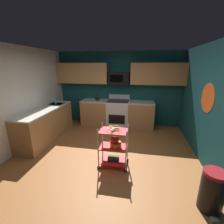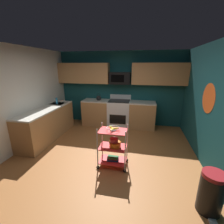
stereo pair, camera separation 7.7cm
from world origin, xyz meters
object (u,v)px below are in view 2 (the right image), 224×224
Objects in this scene: rolling_cart at (113,147)px; fruit_bowl at (113,128)px; mixing_bowl_large at (115,144)px; book_stack at (113,159)px; dish_soap_bottle at (57,101)px; kettle at (99,98)px; mixing_bowl_small at (114,140)px; microwave at (120,78)px; trash_can at (211,193)px; oven_range at (119,113)px.

rolling_cart is 0.42m from fruit_bowl.
mixing_bowl_large is 0.36m from book_stack.
kettle is at bearing 34.79° from dish_soap_bottle.
book_stack is (-0.05, 0.00, -0.35)m from mixing_bowl_large.
mixing_bowl_small is (-0.02, -0.00, 0.10)m from mixing_bowl_large.
microwave is 1.06× the size of trash_can.
microwave reaches higher than mixing_bowl_small.
mixing_bowl_small is 2.70m from dish_soap_bottle.
kettle is at bearing 113.10° from mixing_bowl_small.
fruit_bowl is 0.71m from book_stack.
microwave is 2.65× the size of kettle.
microwave reaches higher than oven_range.
dish_soap_bottle is (-2.15, 1.54, 0.85)m from book_stack.
microwave is 3.85× the size of mixing_bowl_small.
fruit_bowl is at bearing -35.58° from dish_soap_bottle.
rolling_cart is 2.71m from dish_soap_bottle.
mixing_bowl_small reaches higher than mixing_bowl_large.
rolling_cart is (0.24, -2.46, -1.25)m from microwave.
trash_can is at bearing -60.30° from microwave.
trash_can is at bearing -50.47° from kettle.
kettle is (-0.98, 2.35, 0.54)m from rolling_cart.
oven_range is at bearing 120.50° from trash_can.
book_stack is (0.00, 0.00, -0.29)m from rolling_cart.
mixing_bowl_large is 0.38× the size of trash_can.
dish_soap_bottle is at bearing 145.01° from mixing_bowl_large.
oven_range is at bearing 95.71° from book_stack.
book_stack is at bearing -35.58° from dish_soap_bottle.
book_stack is 0.97× the size of kettle.
trash_can is (3.78, -2.35, -0.69)m from dish_soap_bottle.
mixing_bowl_large is at bearing -83.15° from oven_range.
trash_can is (1.86, -3.27, -1.37)m from microwave.
dish_soap_bottle is (-1.92, -0.92, -0.68)m from microwave.
kettle is (-0.98, 2.35, 0.83)m from book_stack.
microwave is 2.91m from book_stack.
microwave is 1.03m from kettle.
microwave reaches higher than rolling_cart.
oven_range is 6.04× the size of mixing_bowl_small.
mixing_bowl_small is 0.69× the size of kettle.
oven_range reaches higher than mixing_bowl_small.
fruit_bowl is 2.55m from kettle.
mixing_bowl_large is 1.78m from trash_can.
oven_range is 1.20× the size of rolling_cart.
mixing_bowl_small is (0.26, -2.47, -1.08)m from microwave.
mixing_bowl_large is 1.26× the size of dish_soap_bottle.
oven_range is 1.57× the size of microwave.
mixing_bowl_small is at bearing -10.25° from fruit_bowl.
fruit_bowl is 1.06× the size of book_stack.
microwave is (-0.00, 0.10, 1.22)m from oven_range.
oven_range is 5.50× the size of dish_soap_bottle.
oven_range is 1.23m from microwave.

